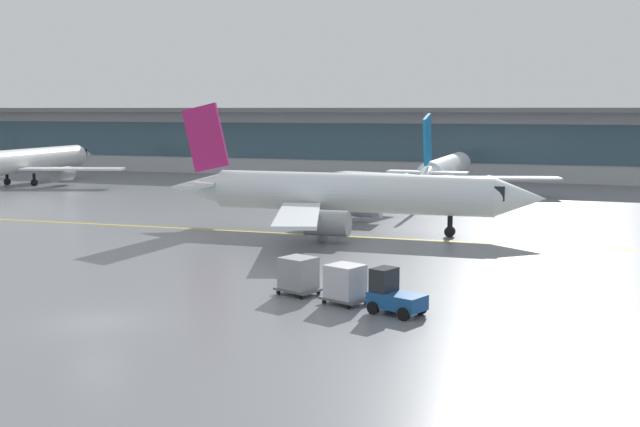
{
  "coord_description": "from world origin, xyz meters",
  "views": [
    {
      "loc": [
        20.45,
        -29.55,
        9.49
      ],
      "look_at": [
        4.82,
        16.89,
        3.0
      ],
      "focal_mm": 44.53,
      "sensor_mm": 36.0,
      "label": 1
    }
  ],
  "objects": [
    {
      "name": "gate_airplane_0",
      "position": [
        -46.34,
        53.14,
        2.93
      ],
      "size": [
        27.47,
        29.51,
        9.79
      ],
      "rotation": [
        0.0,
        0.0,
        1.6
      ],
      "color": "white",
      "rests_on": "ground_plane"
    },
    {
      "name": "cargo_dolly_trailing",
      "position": [
        6.67,
        7.93,
        1.05
      ],
      "size": [
        2.54,
        2.27,
        1.94
      ],
      "rotation": [
        0.0,
        0.0,
        -0.38
      ],
      "color": "#595B60",
      "rests_on": "ground_plane"
    },
    {
      "name": "ground_plane",
      "position": [
        0.0,
        0.0,
        0.0
      ],
      "size": [
        400.0,
        400.0,
        0.0
      ],
      "primitive_type": "plane",
      "color": "slate"
    },
    {
      "name": "terminal_concourse",
      "position": [
        0.0,
        79.64,
        4.92
      ],
      "size": [
        203.46,
        11.0,
        9.6
      ],
      "color": "#B2B7BC",
      "rests_on": "ground_plane"
    },
    {
      "name": "baggage_tug",
      "position": [
        12.17,
        5.73,
        0.89
      ],
      "size": [
        2.93,
        2.36,
        2.1
      ],
      "rotation": [
        0.0,
        0.0,
        -0.38
      ],
      "color": "#194C8C",
      "rests_on": "ground_plane"
    },
    {
      "name": "gate_airplane_1",
      "position": [
        5.48,
        59.06,
        2.71
      ],
      "size": [
        25.39,
        27.2,
        9.04
      ],
      "rotation": [
        0.0,
        0.0,
        1.57
      ],
      "color": "white",
      "rests_on": "ground_plane"
    },
    {
      "name": "cargo_dolly_lead",
      "position": [
        9.52,
        6.79,
        1.05
      ],
      "size": [
        2.54,
        2.27,
        1.94
      ],
      "rotation": [
        0.0,
        0.0,
        -0.38
      ],
      "color": "#595B60",
      "rests_on": "ground_plane"
    },
    {
      "name": "taxiway_centreline_stripe",
      "position": [
        3.46,
        26.66,
        0.0
      ],
      "size": [
        109.97,
        3.11,
        0.01
      ],
      "primitive_type": "cube",
      "rotation": [
        0.0,
        0.0,
        0.02
      ],
      "color": "yellow",
      "rests_on": "ground_plane"
    },
    {
      "name": "taxiing_regional_jet",
      "position": [
        3.07,
        28.65,
        2.99
      ],
      "size": [
        30.06,
        28.0,
        9.97
      ],
      "rotation": [
        0.0,
        0.0,
        0.02
      ],
      "color": "white",
      "rests_on": "ground_plane"
    }
  ]
}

